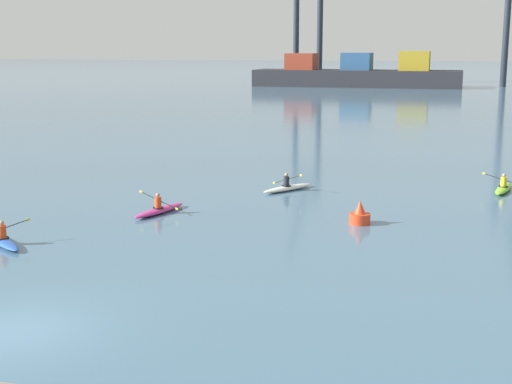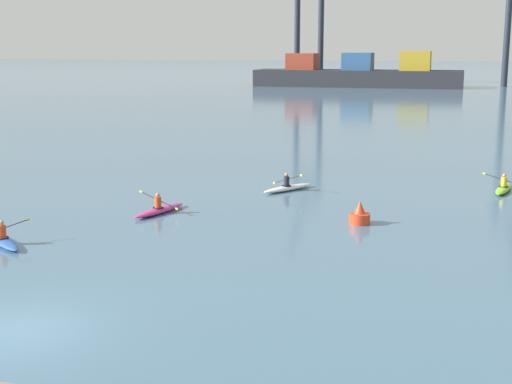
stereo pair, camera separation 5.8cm
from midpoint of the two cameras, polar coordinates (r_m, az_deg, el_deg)
ground_plane at (r=20.44m, az=-18.64°, el=-10.39°), size 800.00×800.00×0.00m
container_barge at (r=140.32m, az=8.12°, el=9.22°), size 39.08×9.26×6.73m
gantry_crane_west at (r=153.00m, az=4.20°, el=14.88°), size 6.22×21.12×33.22m
channel_buoy at (r=30.87m, az=8.28°, el=-1.87°), size 0.90×0.90×1.00m
kayak_magenta at (r=32.84m, az=-7.62°, el=-1.38°), size 2.15×3.44×0.97m
kayak_lime at (r=39.68m, az=19.09°, el=0.30°), size 2.20×3.45×0.95m
kayak_white at (r=37.73m, az=2.57°, el=0.37°), size 2.33×3.19×1.03m
kayak_blue at (r=29.12m, az=-19.45°, el=-3.60°), size 3.05×2.56×0.95m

